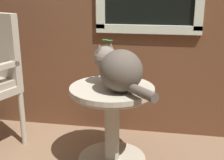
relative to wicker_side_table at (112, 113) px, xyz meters
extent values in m
cube|color=beige|center=(0.21, 0.52, 0.53)|extent=(0.85, 0.03, 0.07)
cylinder|color=#B2A893|center=(0.00, 0.00, -0.38)|extent=(0.50, 0.50, 0.03)
cylinder|color=#B2A893|center=(0.00, 0.00, -0.10)|extent=(0.11, 0.11, 0.52)
cylinder|color=#B2A893|center=(0.00, 0.00, 0.18)|extent=(0.59, 0.59, 0.03)
torus|color=#B2A893|center=(0.00, 0.00, 0.15)|extent=(0.57, 0.57, 0.02)
cylinder|color=#B2A893|center=(-0.76, 0.14, -0.16)|extent=(0.04, 0.04, 0.45)
ellipsoid|color=brown|center=(0.07, -0.07, 0.34)|extent=(0.41, 0.41, 0.28)
sphere|color=#76695D|center=(-0.06, 0.07, 0.39)|extent=(0.17, 0.17, 0.17)
cone|color=brown|center=(-0.03, 0.10, 0.46)|extent=(0.05, 0.05, 0.06)
cone|color=brown|center=(-0.09, 0.04, 0.46)|extent=(0.05, 0.05, 0.06)
cylinder|color=brown|center=(0.22, -0.23, 0.25)|extent=(0.23, 0.24, 0.06)
cylinder|color=gray|center=(-0.03, 0.10, 0.20)|extent=(0.08, 0.08, 0.01)
ellipsoid|color=gray|center=(-0.03, 0.10, 0.27)|extent=(0.13, 0.13, 0.13)
cylinder|color=gray|center=(-0.03, 0.10, 0.35)|extent=(0.07, 0.07, 0.05)
torus|color=gray|center=(-0.03, 0.10, 0.37)|extent=(0.09, 0.09, 0.02)
cylinder|color=#2D662D|center=(-0.03, 0.12, 0.43)|extent=(0.02, 0.04, 0.12)
cone|color=#2D662D|center=(-0.04, 0.14, 0.49)|extent=(0.04, 0.04, 0.02)
cylinder|color=#2D662D|center=(-0.05, 0.10, 0.44)|extent=(0.04, 0.02, 0.14)
cone|color=#2D662D|center=(-0.06, 0.09, 0.50)|extent=(0.04, 0.04, 0.02)
camera|label=1|loc=(0.34, -1.97, 0.87)|focal=48.95mm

